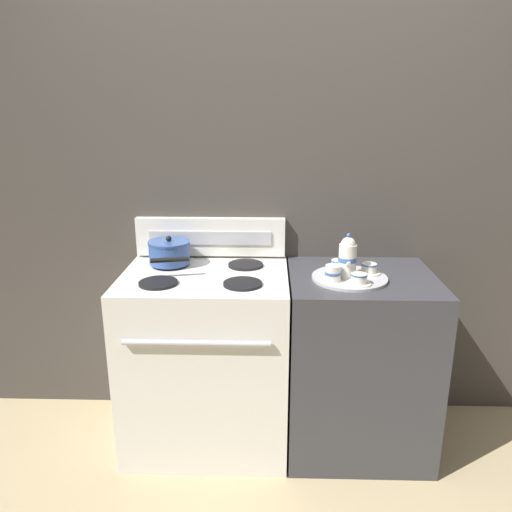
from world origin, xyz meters
TOP-DOWN VIEW (x-y plane):
  - ground_plane at (0.00, 0.00)m, footprint 6.00×6.00m
  - wall_back at (0.00, 0.33)m, footprint 6.00×0.05m
  - stove at (-0.35, -0.00)m, footprint 0.79×0.64m
  - control_panel at (-0.35, 0.28)m, footprint 0.77×0.05m
  - side_counter at (0.40, 0.00)m, footprint 0.68×0.61m
  - saucepan at (-0.53, 0.13)m, footprint 0.23×0.32m
  - serving_tray at (0.33, -0.05)m, footprint 0.34×0.34m
  - teapot at (0.31, -0.05)m, footprint 0.08×0.13m
  - teacup_left at (0.29, 0.05)m, footprint 0.11×0.11m
  - teacup_right at (0.42, -0.00)m, footprint 0.11×0.11m
  - teacup_front at (0.35, -0.15)m, footprint 0.11×0.11m
  - creamer_jug at (0.24, -0.10)m, footprint 0.07×0.07m

SIDE VIEW (x-z plane):
  - ground_plane at x=0.00m, z-range 0.00..0.00m
  - side_counter at x=0.40m, z-range 0.00..0.89m
  - stove at x=-0.35m, z-range 0.00..0.90m
  - serving_tray at x=0.33m, z-range 0.89..0.90m
  - teacup_left at x=0.29m, z-range 0.90..0.95m
  - teacup_right at x=0.42m, z-range 0.90..0.95m
  - teacup_front at x=0.35m, z-range 0.90..0.95m
  - creamer_jug at x=0.24m, z-range 0.90..0.97m
  - saucepan at x=-0.53m, z-range 0.89..1.03m
  - teapot at x=0.31m, z-range 0.89..1.10m
  - control_panel at x=-0.35m, z-range 0.90..1.10m
  - wall_back at x=0.00m, z-range 0.00..2.20m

